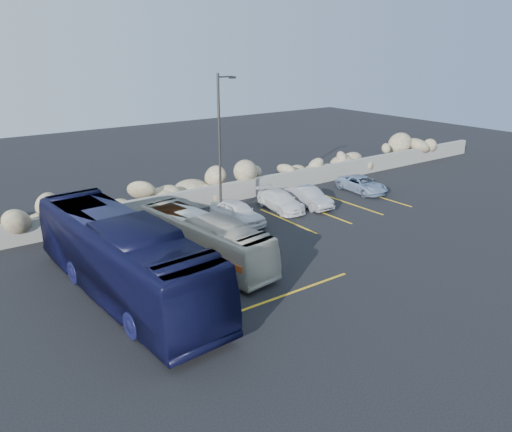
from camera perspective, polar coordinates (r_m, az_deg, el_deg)
ground at (r=20.09m, az=4.45°, el=-8.97°), size 90.00×90.00×0.00m
seawall at (r=29.31m, az=-10.77°, el=1.19°), size 60.00×0.40×1.20m
riprap_pile at (r=30.17m, az=-11.83°, el=3.02°), size 54.00×2.80×2.60m
parking_lines at (r=26.71m, az=4.41°, el=-1.65°), size 18.16×9.36×0.01m
lamppost at (r=27.43m, az=-4.10°, el=8.24°), size 1.14×0.18×8.00m
vintage_bus at (r=22.57m, az=-6.00°, el=-2.65°), size 2.93×8.16×2.22m
tour_coach at (r=20.03m, az=-14.93°, el=-4.55°), size 3.43×11.74×3.23m
car_a at (r=27.53m, az=-2.12°, el=0.42°), size 1.78×3.80×1.26m
car_b at (r=30.61m, az=6.04°, el=2.16°), size 1.43×3.61×1.17m
car_c at (r=29.88m, az=2.83°, el=1.75°), size 1.90×3.90×1.09m
car_d at (r=34.23m, az=12.01°, el=3.56°), size 2.05×3.91×1.05m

